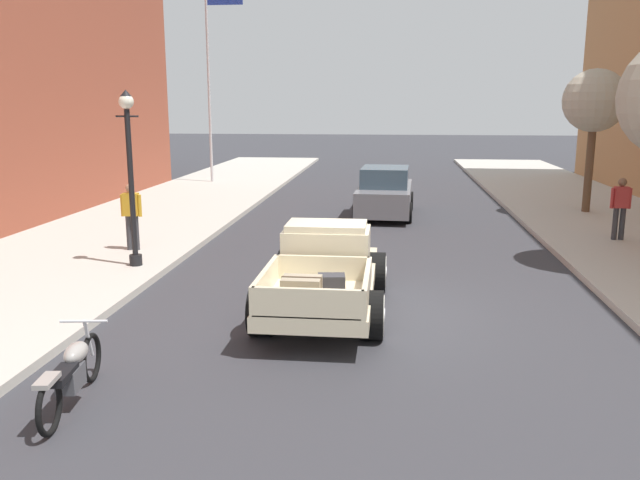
{
  "coord_description": "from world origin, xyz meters",
  "views": [
    {
      "loc": [
        0.43,
        -11.27,
        3.69
      ],
      "look_at": [
        -0.98,
        1.37,
        1.0
      ],
      "focal_mm": 36.09,
      "sensor_mm": 36.0,
      "label": 1
    }
  ],
  "objects_px": {
    "hotrod_truck_cream": "(326,267)",
    "pedestrian_sidewalk_left": "(131,213)",
    "motorcycle_parked": "(71,372)",
    "car_background_grey": "(385,193)",
    "pedestrian_sidewalk_right": "(620,205)",
    "street_lamp_near": "(130,166)",
    "street_tree_second": "(595,102)",
    "flagpole": "(213,57)"
  },
  "relations": [
    {
      "from": "car_background_grey",
      "to": "pedestrian_sidewalk_right",
      "type": "bearing_deg",
      "value": -32.44
    },
    {
      "from": "pedestrian_sidewalk_left",
      "to": "street_tree_second",
      "type": "height_order",
      "value": "street_tree_second"
    },
    {
      "from": "motorcycle_parked",
      "to": "street_tree_second",
      "type": "bearing_deg",
      "value": 55.58
    },
    {
      "from": "motorcycle_parked",
      "to": "pedestrian_sidewalk_right",
      "type": "height_order",
      "value": "pedestrian_sidewalk_right"
    },
    {
      "from": "pedestrian_sidewalk_left",
      "to": "street_lamp_near",
      "type": "distance_m",
      "value": 2.1
    },
    {
      "from": "pedestrian_sidewalk_left",
      "to": "street_lamp_near",
      "type": "xyz_separation_m",
      "value": [
        0.67,
        -1.51,
        1.3
      ]
    },
    {
      "from": "motorcycle_parked",
      "to": "street_tree_second",
      "type": "relative_size",
      "value": 0.45
    },
    {
      "from": "hotrod_truck_cream",
      "to": "motorcycle_parked",
      "type": "bearing_deg",
      "value": -122.24
    },
    {
      "from": "hotrod_truck_cream",
      "to": "street_tree_second",
      "type": "bearing_deg",
      "value": 54.75
    },
    {
      "from": "hotrod_truck_cream",
      "to": "pedestrian_sidewalk_left",
      "type": "distance_m",
      "value": 6.31
    },
    {
      "from": "pedestrian_sidewalk_left",
      "to": "car_background_grey",
      "type": "bearing_deg",
      "value": 47.1
    },
    {
      "from": "pedestrian_sidewalk_right",
      "to": "flagpole",
      "type": "xyz_separation_m",
      "value": [
        -14.17,
        11.71,
        4.68
      ]
    },
    {
      "from": "street_lamp_near",
      "to": "flagpole",
      "type": "height_order",
      "value": "flagpole"
    },
    {
      "from": "car_background_grey",
      "to": "motorcycle_parked",
      "type": "bearing_deg",
      "value": -104.23
    },
    {
      "from": "hotrod_truck_cream",
      "to": "pedestrian_sidewalk_right",
      "type": "distance_m",
      "value": 9.5
    },
    {
      "from": "car_background_grey",
      "to": "pedestrian_sidewalk_left",
      "type": "distance_m",
      "value": 9.0
    },
    {
      "from": "street_lamp_near",
      "to": "street_tree_second",
      "type": "bearing_deg",
      "value": 35.82
    },
    {
      "from": "car_background_grey",
      "to": "pedestrian_sidewalk_right",
      "type": "height_order",
      "value": "pedestrian_sidewalk_right"
    },
    {
      "from": "car_background_grey",
      "to": "pedestrian_sidewalk_right",
      "type": "distance_m",
      "value": 7.41
    },
    {
      "from": "pedestrian_sidewalk_right",
      "to": "car_background_grey",
      "type": "bearing_deg",
      "value": 147.56
    },
    {
      "from": "pedestrian_sidewalk_left",
      "to": "motorcycle_parked",
      "type": "bearing_deg",
      "value": -72.8
    },
    {
      "from": "hotrod_truck_cream",
      "to": "motorcycle_parked",
      "type": "relative_size",
      "value": 2.34
    },
    {
      "from": "hotrod_truck_cream",
      "to": "pedestrian_sidewalk_left",
      "type": "relative_size",
      "value": 3.0
    },
    {
      "from": "street_lamp_near",
      "to": "flagpole",
      "type": "xyz_separation_m",
      "value": [
        -2.47,
        15.84,
        3.39
      ]
    },
    {
      "from": "hotrod_truck_cream",
      "to": "street_lamp_near",
      "type": "bearing_deg",
      "value": 155.32
    },
    {
      "from": "hotrod_truck_cream",
      "to": "street_lamp_near",
      "type": "distance_m",
      "value": 5.22
    },
    {
      "from": "car_background_grey",
      "to": "pedestrian_sidewalk_left",
      "type": "bearing_deg",
      "value": -132.9
    },
    {
      "from": "hotrod_truck_cream",
      "to": "street_tree_second",
      "type": "distance_m",
      "value": 13.66
    },
    {
      "from": "hotrod_truck_cream",
      "to": "car_background_grey",
      "type": "xyz_separation_m",
      "value": [
        0.94,
        10.17,
        0.01
      ]
    },
    {
      "from": "pedestrian_sidewalk_right",
      "to": "street_tree_second",
      "type": "relative_size",
      "value": 0.35
    },
    {
      "from": "motorcycle_parked",
      "to": "car_background_grey",
      "type": "relative_size",
      "value": 0.48
    },
    {
      "from": "car_background_grey",
      "to": "street_lamp_near",
      "type": "distance_m",
      "value": 9.9
    },
    {
      "from": "street_lamp_near",
      "to": "street_tree_second",
      "type": "relative_size",
      "value": 0.82
    },
    {
      "from": "pedestrian_sidewalk_right",
      "to": "flagpole",
      "type": "height_order",
      "value": "flagpole"
    },
    {
      "from": "pedestrian_sidewalk_right",
      "to": "street_tree_second",
      "type": "xyz_separation_m",
      "value": [
        0.49,
        4.68,
        2.68
      ]
    },
    {
      "from": "pedestrian_sidewalk_right",
      "to": "street_tree_second",
      "type": "distance_m",
      "value": 5.41
    },
    {
      "from": "motorcycle_parked",
      "to": "street_tree_second",
      "type": "distance_m",
      "value": 18.73
    },
    {
      "from": "flagpole",
      "to": "street_tree_second",
      "type": "height_order",
      "value": "flagpole"
    },
    {
      "from": "pedestrian_sidewalk_left",
      "to": "street_lamp_near",
      "type": "height_order",
      "value": "street_lamp_near"
    },
    {
      "from": "hotrod_truck_cream",
      "to": "street_tree_second",
      "type": "relative_size",
      "value": 1.06
    },
    {
      "from": "flagpole",
      "to": "pedestrian_sidewalk_left",
      "type": "bearing_deg",
      "value": -82.85
    },
    {
      "from": "flagpole",
      "to": "street_tree_second",
      "type": "distance_m",
      "value": 16.39
    }
  ]
}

